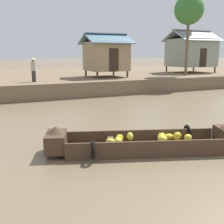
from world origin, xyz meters
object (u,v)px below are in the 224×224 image
at_px(palm_tree_mid, 189,10).
at_px(vendor_person, 33,68).
at_px(stilt_house_mid_left, 106,55).
at_px(palm_tree_far, 189,15).
at_px(stilt_house_mid_right, 191,52).
at_px(banana_boat, 145,142).

bearing_deg(palm_tree_mid, vendor_person, -178.86).
relative_size(stilt_house_mid_left, palm_tree_far, 0.54).
bearing_deg(palm_tree_far, palm_tree_mid, -129.03).
xyz_separation_m(stilt_house_mid_left, palm_tree_far, (9.75, 1.76, 3.96)).
height_order(stilt_house_mid_right, palm_tree_mid, palm_tree_mid).
xyz_separation_m(stilt_house_mid_right, vendor_person, (-16.40, -3.39, -1.13)).
bearing_deg(palm_tree_far, banana_boat, -132.12).
relative_size(stilt_house_mid_left, stilt_house_mid_right, 0.79).
distance_m(banana_boat, stilt_house_mid_right, 22.32).
bearing_deg(banana_boat, vendor_person, 95.53).
relative_size(palm_tree_mid, vendor_person, 4.12).
relative_size(banana_boat, vendor_person, 3.65).
xyz_separation_m(stilt_house_mid_right, palm_tree_mid, (-3.11, -3.13, 3.48)).
height_order(stilt_house_mid_right, vendor_person, stilt_house_mid_right).
bearing_deg(vendor_person, stilt_house_mid_left, 16.24).
bearing_deg(palm_tree_mid, banana_boat, -132.86).
height_order(banana_boat, palm_tree_mid, palm_tree_mid).
distance_m(banana_boat, vendor_person, 12.90).
relative_size(stilt_house_mid_right, palm_tree_far, 0.69).
height_order(banana_boat, stilt_house_mid_left, stilt_house_mid_left).
distance_m(stilt_house_mid_right, palm_tree_mid, 5.62).
xyz_separation_m(banana_boat, vendor_person, (-1.23, 12.73, 1.71)).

